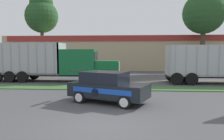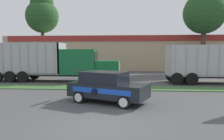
% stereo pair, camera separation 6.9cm
% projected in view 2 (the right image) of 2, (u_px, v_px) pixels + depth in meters
% --- Properties ---
extents(ground_plane, '(600.00, 600.00, 0.00)m').
position_uv_depth(ground_plane, '(98.00, 125.00, 8.14)').
color(ground_plane, '#474749').
extents(grass_verge, '(120.00, 2.00, 0.06)m').
position_uv_depth(grass_verge, '(114.00, 88.00, 16.45)').
color(grass_verge, '#3D6633').
rests_on(grass_verge, ground_plane).
extents(centre_line_3, '(2.40, 0.14, 0.01)m').
position_uv_depth(centre_line_3, '(46.00, 79.00, 22.00)').
color(centre_line_3, yellow).
rests_on(centre_line_3, ground_plane).
extents(centre_line_4, '(2.40, 0.14, 0.01)m').
position_uv_depth(centre_line_4, '(99.00, 80.00, 21.57)').
color(centre_line_4, yellow).
rests_on(centre_line_4, ground_plane).
extents(centre_line_5, '(2.40, 0.14, 0.01)m').
position_uv_depth(centre_line_5, '(154.00, 80.00, 21.14)').
color(centre_line_5, yellow).
rests_on(centre_line_5, ground_plane).
extents(centre_line_6, '(2.40, 0.14, 0.01)m').
position_uv_depth(centre_line_6, '(212.00, 81.00, 20.71)').
color(centre_line_6, yellow).
rests_on(centre_line_6, ground_plane).
extents(dump_truck_lead, '(11.67, 2.72, 3.57)m').
position_uv_depth(dump_truck_lead, '(66.00, 64.00, 20.42)').
color(dump_truck_lead, black).
rests_on(dump_truck_lead, ground_plane).
extents(rally_car, '(4.58, 3.27, 1.71)m').
position_uv_depth(rally_car, '(107.00, 87.00, 11.82)').
color(rally_car, black).
rests_on(rally_car, ground_plane).
extents(store_building_backdrop, '(34.59, 12.10, 5.17)m').
position_uv_depth(store_building_backdrop, '(119.00, 53.00, 37.57)').
color(store_building_backdrop, tan).
rests_on(store_building_backdrop, ground_plane).
extents(tree_behind_left, '(5.37, 5.37, 11.82)m').
position_uv_depth(tree_behind_left, '(204.00, 9.00, 28.21)').
color(tree_behind_left, '#473828').
rests_on(tree_behind_left, ground_plane).
extents(tree_behind_centre, '(5.13, 5.13, 12.21)m').
position_uv_depth(tree_behind_centre, '(42.00, 13.00, 34.38)').
color(tree_behind_centre, '#473828').
rests_on(tree_behind_centre, ground_plane).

